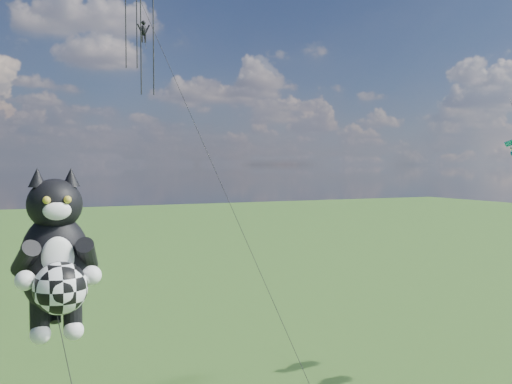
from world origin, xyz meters
name	(u,v)px	position (x,y,z in m)	size (l,w,h in m)	color
cat_kite_rig	(56,257)	(0.21, 0.54, 9.13)	(2.92, 4.28, 12.13)	brown
parafoil_rig	(146,19)	(7.58, 17.40, 21.66)	(6.22, 16.70, 28.04)	brown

